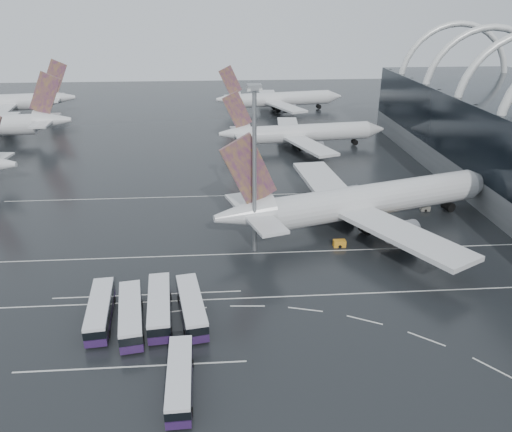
{
  "coord_description": "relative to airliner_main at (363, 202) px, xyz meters",
  "views": [
    {
      "loc": [
        -12.39,
        -64.77,
        40.95
      ],
      "look_at": [
        -6.78,
        12.25,
        7.0
      ],
      "focal_mm": 35.0,
      "sensor_mm": 36.0,
      "label": 1
    }
  ],
  "objects": [
    {
      "name": "ground",
      "position": [
        -14.35,
        -21.5,
        -5.21
      ],
      "size": [
        420.0,
        420.0,
        0.0
      ],
      "primitive_type": "plane",
      "color": "black",
      "rests_on": "ground"
    },
    {
      "name": "lane_marking_near",
      "position": [
        -14.35,
        -23.5,
        -5.2
      ],
      "size": [
        120.0,
        0.25,
        0.01
      ],
      "primitive_type": "cube",
      "color": "silver",
      "rests_on": "ground"
    },
    {
      "name": "lane_marking_mid",
      "position": [
        -14.35,
        -9.5,
        -5.2
      ],
      "size": [
        120.0,
        0.25,
        0.01
      ],
      "primitive_type": "cube",
      "color": "silver",
      "rests_on": "ground"
    },
    {
      "name": "lane_marking_far",
      "position": [
        -14.35,
        18.5,
        -5.2
      ],
      "size": [
        120.0,
        0.25,
        0.01
      ],
      "primitive_type": "cube",
      "color": "silver",
      "rests_on": "ground"
    },
    {
      "name": "bus_bay_line_south",
      "position": [
        -38.35,
        -37.5,
        -5.2
      ],
      "size": [
        28.0,
        0.25,
        0.01
      ],
      "primitive_type": "cube",
      "color": "silver",
      "rests_on": "ground"
    },
    {
      "name": "bus_bay_line_north",
      "position": [
        -38.35,
        -21.5,
        -5.2
      ],
      "size": [
        28.0,
        0.25,
        0.01
      ],
      "primitive_type": "cube",
      "color": "silver",
      "rests_on": "ground"
    },
    {
      "name": "airliner_main",
      "position": [
        0.0,
        0.0,
        0.0
      ],
      "size": [
        60.22,
        52.15,
        20.79
      ],
      "rotation": [
        0.0,
        0.0,
        0.3
      ],
      "color": "silver",
      "rests_on": "ground"
    },
    {
      "name": "airliner_gate_b",
      "position": [
        -3.24,
        55.56,
        -0.86
      ],
      "size": [
        50.09,
        44.71,
        17.39
      ],
      "rotation": [
        0.0,
        0.0,
        0.12
      ],
      "color": "silver",
      "rests_on": "ground"
    },
    {
      "name": "airliner_gate_c",
      "position": [
        -3.96,
        107.91,
        -0.7
      ],
      "size": [
        50.5,
        45.99,
        18.02
      ],
      "rotation": [
        0.0,
        0.0,
        0.17
      ],
      "color": "silver",
      "rests_on": "ground"
    },
    {
      "name": "jet_remote_far",
      "position": [
        -103.3,
        105.3,
        0.09
      ],
      "size": [
        47.14,
        38.08,
        20.5
      ],
      "rotation": [
        0.0,
        0.0,
        3.28
      ],
      "color": "silver",
      "rests_on": "ground"
    },
    {
      "name": "bus_row_near_a",
      "position": [
        -43.88,
        -27.63,
        -3.49
      ],
      "size": [
        4.13,
        12.89,
        3.12
      ],
      "rotation": [
        0.0,
        0.0,
        1.67
      ],
      "color": "#251541",
      "rests_on": "ground"
    },
    {
      "name": "bus_row_near_b",
      "position": [
        -39.51,
        -29.08,
        -3.45
      ],
      "size": [
        4.94,
        13.31,
        3.2
      ],
      "rotation": [
        0.0,
        0.0,
        1.73
      ],
      "color": "#251541",
      "rests_on": "ground"
    },
    {
      "name": "bus_row_near_c",
      "position": [
        -35.85,
        -27.41,
        -3.42
      ],
      "size": [
        4.23,
        13.46,
        3.26
      ],
      "rotation": [
        0.0,
        0.0,
        1.67
      ],
      "color": "#251541",
      "rests_on": "ground"
    },
    {
      "name": "bus_row_near_d",
      "position": [
        -31.42,
        -27.72,
        -3.45
      ],
      "size": [
        5.07,
        13.32,
        3.2
      ],
      "rotation": [
        0.0,
        0.0,
        1.74
      ],
      "color": "#251541",
      "rests_on": "ground"
    },
    {
      "name": "bus_row_far_c",
      "position": [
        -32.11,
        -41.83,
        -3.58
      ],
      "size": [
        3.2,
        12.14,
        2.97
      ],
      "rotation": [
        0.0,
        0.0,
        1.6
      ],
      "color": "#251541",
      "rests_on": "ground"
    },
    {
      "name": "floodlight_mast",
      "position": [
        -21.32,
        -8.31,
        12.86
      ],
      "size": [
        2.2,
        2.2,
        28.72
      ],
      "color": "gray",
      "rests_on": "ground"
    },
    {
      "name": "gse_cart_belly_a",
      "position": [
        6.08,
        -1.79,
        -4.55
      ],
      "size": [
        2.41,
        1.42,
        1.31
      ],
      "primitive_type": "cube",
      "color": "orange",
      "rests_on": "ground"
    },
    {
      "name": "gse_cart_belly_b",
      "position": [
        5.67,
        6.23,
        -4.62
      ],
      "size": [
        2.14,
        1.27,
        1.17
      ],
      "primitive_type": "cube",
      "color": "slate",
      "rests_on": "ground"
    },
    {
      "name": "gse_cart_belly_c",
      "position": [
        -6.06,
        -7.92,
        -4.61
      ],
      "size": [
        2.18,
        1.29,
        1.19
      ],
      "primitive_type": "cube",
      "color": "orange",
      "rests_on": "ground"
    },
    {
      "name": "gse_cart_belly_d",
      "position": [
        15.52,
        6.94,
        -4.68
      ],
      "size": [
        1.93,
        1.14,
        1.06
      ],
      "primitive_type": "cube",
      "color": "slate",
      "rests_on": "ground"
    },
    {
      "name": "gse_cart_belly_e",
      "position": [
        5.12,
        7.58,
        -4.55
      ],
      "size": [
        2.4,
        1.42,
        1.31
      ],
      "primitive_type": "cube",
      "color": "orange",
      "rests_on": "ground"
    }
  ]
}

